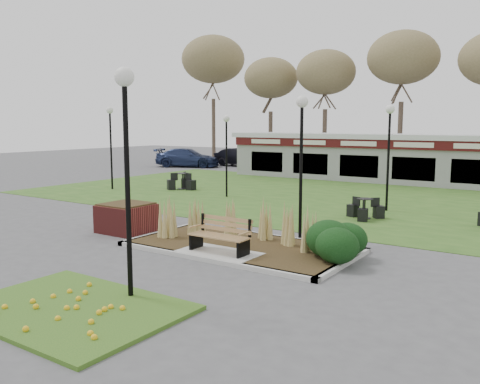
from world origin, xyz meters
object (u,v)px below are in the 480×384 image
Objects in this scene: bistro_set_a at (183,184)px; car_blue at (187,158)px; park_bench at (221,235)px; car_black at (240,157)px; lamp_post_mid_right at (389,134)px; lamp_post_far_left at (110,129)px; car_silver at (255,157)px; lamp_post_mid_left at (226,138)px; bistro_set_c at (365,212)px; brick_planter at (127,217)px; food_pavilion at (420,159)px; lamp_post_near_right at (126,133)px; lamp_post_near_left at (302,136)px.

car_blue is (-8.96, 11.10, 0.45)m from bistro_set_a.
park_bench is 0.37× the size of car_black.
lamp_post_far_left is at bearing -173.90° from lamp_post_mid_right.
car_black is at bearing -69.92° from car_blue.
car_silver is at bearing 120.75° from park_bench.
bistro_set_c is (7.56, -1.73, -2.59)m from lamp_post_mid_left.
car_black is at bearing 139.46° from lamp_post_mid_right.
lamp_post_mid_right is 14.57m from lamp_post_far_left.
lamp_post_mid_left reaches higher than car_black.
brick_planter is at bearing 170.31° from park_bench.
food_pavilion is at bearing 76.94° from brick_planter.
lamp_post_near_right is 17.89m from lamp_post_far_left.
park_bench is at bearing 97.10° from lamp_post_near_right.
food_pavilion is at bearing 95.90° from bistro_set_c.
lamp_post_mid_right is at bearing -82.28° from food_pavilion.
car_blue reaches higher than brick_planter.
bistro_set_c is (14.38, -0.64, -2.94)m from lamp_post_far_left.
brick_planter is 19.49m from food_pavilion.
lamp_post_far_left reaches higher than bistro_set_c.
lamp_post_near_right is at bearing -52.99° from bistro_set_a.
park_bench is at bearing -98.34° from lamp_post_mid_right.
park_bench is at bearing -159.33° from car_blue.
car_blue reaches higher than bistro_set_c.
car_black is at bearing 120.06° from lamp_post_near_right.
park_bench is at bearing -100.01° from bistro_set_c.
lamp_post_near_right reaches higher than lamp_post_mid_left.
park_bench is 4.01m from lamp_post_near_left.
lamp_post_mid_left reaches higher than car_blue.
car_silver reaches higher than bistro_set_a.
lamp_post_mid_left is at bearing -140.73° from car_silver.
bistro_set_a is at bearing 33.47° from lamp_post_far_left.
food_pavilion is 16.87m from lamp_post_near_left.
food_pavilion is 5.65× the size of lamp_post_near_left.
lamp_post_mid_left is at bearing 167.09° from bistro_set_c.
lamp_post_mid_right is (1.39, -10.24, 1.64)m from food_pavilion.
bistro_set_a is at bearing 127.01° from lamp_post_near_right.
lamp_post_near_left is at bearing -19.65° from lamp_post_far_left.
lamp_post_far_left is (-14.48, -1.55, 0.10)m from lamp_post_mid_right.
lamp_post_mid_left reaches higher than food_pavilion.
brick_planter is 0.33× the size of lamp_post_near_right.
lamp_post_far_left is at bearing -170.90° from lamp_post_mid_left.
brick_planter reaches higher than bistro_set_c.
car_silver is at bearing 131.91° from bistro_set_c.
lamp_post_near_right is 13.26m from lamp_post_mid_right.
lamp_post_near_right is at bearing -163.24° from car_blue.
lamp_post_near_right is (0.47, -23.46, 1.89)m from food_pavilion.
lamp_post_near_left is 13.19m from bistro_set_a.
food_pavilion is at bearing -115.38° from car_blue.
car_blue is (-20.16, 13.84, 0.48)m from bistro_set_c.
lamp_post_mid_left is at bearing -145.92° from car_black.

